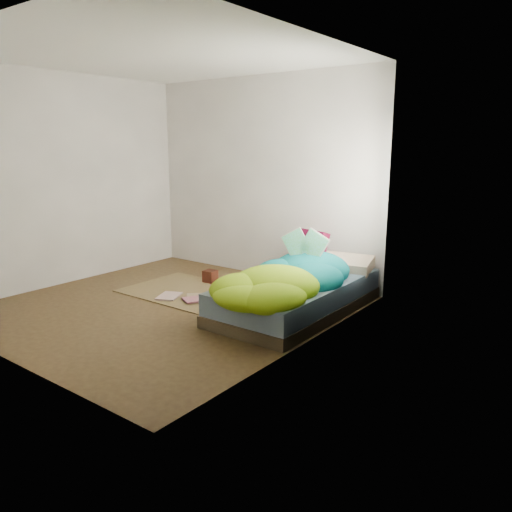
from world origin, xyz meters
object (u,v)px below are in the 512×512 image
(pillow_magenta, at_px, (311,247))
(open_book, at_px, (305,234))
(bed, at_px, (297,296))
(wooden_box, at_px, (210,276))
(floor_book_b, at_px, (194,297))
(floor_book_a, at_px, (160,296))

(pillow_magenta, xyz_separation_m, open_book, (0.27, -0.58, 0.27))
(bed, height_order, pillow_magenta, pillow_magenta)
(pillow_magenta, relative_size, wooden_box, 2.67)
(bed, relative_size, open_book, 4.79)
(open_book, bearing_deg, bed, -100.68)
(open_book, distance_m, wooden_box, 1.65)
(bed, distance_m, floor_book_b, 1.23)
(pillow_magenta, relative_size, floor_book_a, 1.29)
(bed, bearing_deg, wooden_box, 169.16)
(bed, height_order, open_book, open_book)
(bed, xyz_separation_m, floor_book_a, (-1.53, -0.54, -0.14))
(open_book, distance_m, floor_book_a, 1.84)
(wooden_box, xyz_separation_m, floor_book_a, (-0.04, -0.83, -0.06))
(open_book, height_order, floor_book_b, open_book)
(pillow_magenta, height_order, open_book, open_book)
(wooden_box, relative_size, floor_book_b, 0.50)
(open_book, height_order, wooden_box, open_book)
(bed, distance_m, pillow_magenta, 0.87)
(floor_book_b, bearing_deg, wooden_box, 145.02)
(pillow_magenta, bearing_deg, bed, -56.38)
(open_book, height_order, floor_book_a, open_book)
(bed, distance_m, floor_book_a, 1.63)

